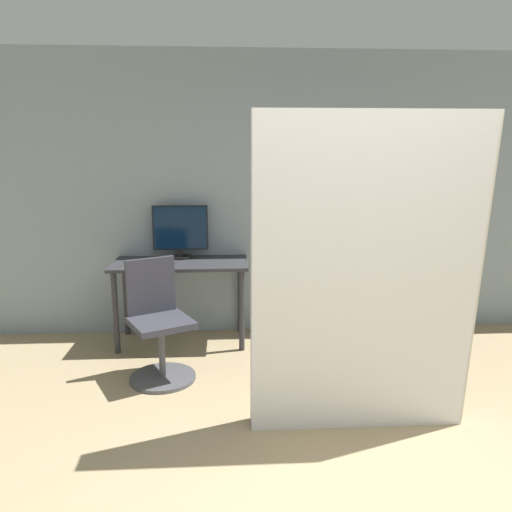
{
  "coord_description": "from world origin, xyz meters",
  "views": [
    {
      "loc": [
        -0.71,
        -1.77,
        1.78
      ],
      "look_at": [
        -0.5,
        1.67,
        1.05
      ],
      "focal_mm": 35.0,
      "sensor_mm": 36.0,
      "label": 1
    }
  ],
  "objects_px": {
    "office_chair": "(159,331)",
    "bookshelf": "(405,256)",
    "monitor": "(180,230)",
    "mattress_near": "(365,279)"
  },
  "relations": [
    {
      "from": "bookshelf",
      "to": "mattress_near",
      "type": "height_order",
      "value": "mattress_near"
    },
    {
      "from": "monitor",
      "to": "bookshelf",
      "type": "height_order",
      "value": "bookshelf"
    },
    {
      "from": "office_chair",
      "to": "bookshelf",
      "type": "relative_size",
      "value": 0.59
    },
    {
      "from": "bookshelf",
      "to": "mattress_near",
      "type": "bearing_deg",
      "value": -117.05
    },
    {
      "from": "monitor",
      "to": "mattress_near",
      "type": "xyz_separation_m",
      "value": [
        1.28,
        -1.77,
        -0.04
      ]
    },
    {
      "from": "bookshelf",
      "to": "monitor",
      "type": "bearing_deg",
      "value": -179.61
    },
    {
      "from": "office_chair",
      "to": "bookshelf",
      "type": "xyz_separation_m",
      "value": [
        2.3,
        0.94,
        0.38
      ]
    },
    {
      "from": "bookshelf",
      "to": "mattress_near",
      "type": "relative_size",
      "value": 0.8
    },
    {
      "from": "monitor",
      "to": "mattress_near",
      "type": "height_order",
      "value": "mattress_near"
    },
    {
      "from": "monitor",
      "to": "office_chair",
      "type": "distance_m",
      "value": 1.14
    }
  ]
}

